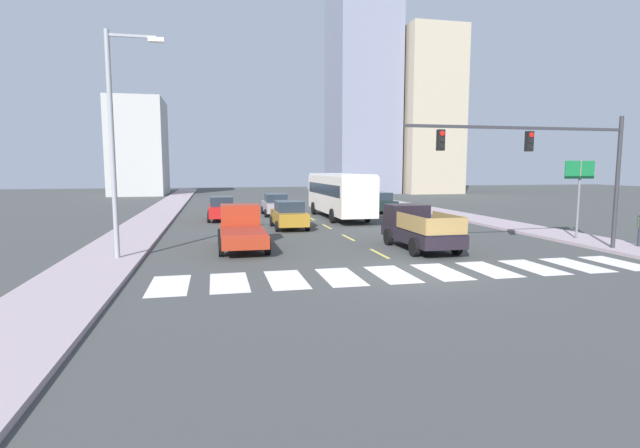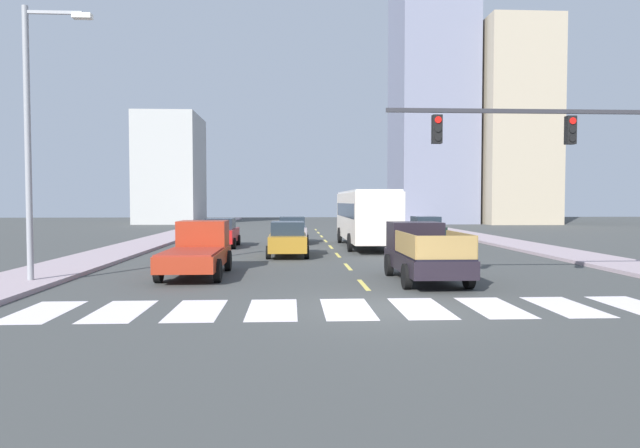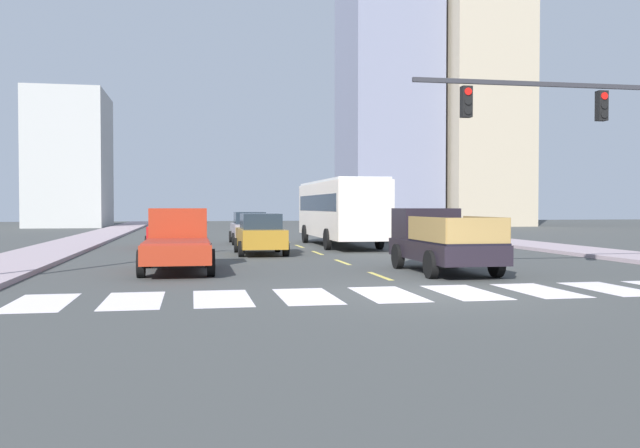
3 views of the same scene
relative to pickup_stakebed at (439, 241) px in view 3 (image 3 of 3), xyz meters
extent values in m
plane|color=#3F4241|center=(-2.19, -5.04, -0.94)|extent=(160.00, 160.00, 0.00)
cube|color=#A49098|center=(9.23, 12.96, -0.86)|extent=(2.96, 110.00, 0.15)
cube|color=#A49098|center=(-13.61, 12.96, -0.86)|extent=(2.96, 110.00, 0.15)
cube|color=silver|center=(-10.69, -5.04, -0.93)|extent=(1.23, 2.86, 0.01)
cube|color=silver|center=(-8.80, -5.04, -0.93)|extent=(1.23, 2.86, 0.01)
cube|color=silver|center=(-6.91, -5.04, -0.93)|extent=(1.23, 2.86, 0.01)
cube|color=silver|center=(-5.02, -5.04, -0.93)|extent=(1.23, 2.86, 0.01)
cube|color=silver|center=(-3.14, -5.04, -0.93)|extent=(1.23, 2.86, 0.01)
cube|color=silver|center=(-1.25, -5.04, -0.93)|extent=(1.23, 2.86, 0.01)
cube|color=silver|center=(0.64, -5.04, -0.93)|extent=(1.23, 2.86, 0.01)
cube|color=silver|center=(2.53, -5.04, -0.93)|extent=(1.23, 2.86, 0.01)
cube|color=#D9C453|center=(-2.19, -1.04, -0.93)|extent=(0.16, 2.40, 0.01)
cube|color=#D9C453|center=(-2.19, 3.96, -0.93)|extent=(0.16, 2.40, 0.01)
cube|color=#D9C453|center=(-2.19, 8.96, -0.93)|extent=(0.16, 2.40, 0.01)
cube|color=#D9C453|center=(-2.19, 13.96, -0.93)|extent=(0.16, 2.40, 0.01)
cube|color=#D9C453|center=(-2.19, 18.96, -0.93)|extent=(0.16, 2.40, 0.01)
cube|color=#D9C453|center=(-2.19, 23.96, -0.93)|extent=(0.16, 2.40, 0.01)
cube|color=#D9C453|center=(-2.19, 28.96, -0.93)|extent=(0.16, 2.40, 0.01)
cube|color=#D9C453|center=(-2.19, 33.96, -0.93)|extent=(0.16, 2.40, 0.01)
cube|color=black|center=(0.00, -0.44, -0.26)|extent=(1.96, 5.20, 0.56)
cube|color=black|center=(0.00, 1.26, 0.52)|extent=(1.84, 1.60, 1.00)
cube|color=#19232D|center=(0.00, 1.70, 0.70)|extent=(1.72, 0.08, 0.56)
cube|color=black|center=(0.00, -1.39, 0.05)|extent=(1.84, 3.30, 0.06)
cylinder|color=black|center=(-0.98, 1.12, -0.54)|extent=(0.22, 0.80, 0.80)
cylinder|color=black|center=(0.98, 1.12, -0.54)|extent=(0.22, 0.80, 0.80)
cylinder|color=black|center=(-0.98, -2.00, -0.54)|extent=(0.22, 0.80, 0.80)
cylinder|color=black|center=(0.98, -2.00, -0.54)|extent=(0.22, 0.80, 0.80)
cube|color=olive|center=(-0.90, -1.39, 0.43)|extent=(0.06, 3.17, 0.70)
cube|color=olive|center=(0.90, -1.39, 0.43)|extent=(0.06, 3.17, 0.70)
cube|color=olive|center=(0.00, -2.97, 0.43)|extent=(1.80, 0.06, 0.70)
cube|color=maroon|center=(-8.00, 1.31, -0.26)|extent=(1.96, 5.20, 0.56)
cube|color=maroon|center=(-8.00, 3.01, 0.52)|extent=(1.84, 1.60, 1.00)
cube|color=#19232D|center=(-8.00, 3.45, 0.70)|extent=(1.72, 0.08, 0.56)
cube|color=maroon|center=(-8.00, 0.36, 0.05)|extent=(1.84, 3.30, 0.06)
cylinder|color=black|center=(-8.98, 2.87, -0.54)|extent=(0.22, 0.80, 0.80)
cylinder|color=black|center=(-7.02, 2.87, -0.54)|extent=(0.22, 0.80, 0.80)
cylinder|color=black|center=(-8.98, -0.25, -0.54)|extent=(0.22, 0.80, 0.80)
cylinder|color=black|center=(-7.02, -0.25, -0.54)|extent=(0.22, 0.80, 0.80)
cube|color=beige|center=(-0.13, 13.79, 0.91)|extent=(2.50, 10.80, 2.70)
cube|color=#19232D|center=(-0.13, 13.79, 1.26)|extent=(2.52, 9.94, 0.80)
cube|color=silver|center=(-0.13, 13.79, 2.32)|extent=(2.40, 10.37, 0.12)
cylinder|color=black|center=(-1.38, 17.14, -0.44)|extent=(0.22, 1.00, 1.00)
cylinder|color=black|center=(1.12, 17.14, -0.44)|extent=(0.22, 1.00, 1.00)
cylinder|color=black|center=(-1.38, 10.82, -0.44)|extent=(0.22, 1.00, 1.00)
cylinder|color=black|center=(1.12, 10.82, -0.44)|extent=(0.22, 1.00, 1.00)
cube|color=red|center=(-8.71, 14.25, -0.24)|extent=(1.80, 4.40, 0.76)
cube|color=#1E2833|center=(-8.71, 14.10, 0.46)|extent=(1.58, 2.11, 0.64)
cylinder|color=black|center=(-9.61, 15.62, -0.62)|extent=(0.22, 0.64, 0.64)
cylinder|color=black|center=(-7.81, 15.62, -0.62)|extent=(0.22, 0.64, 0.64)
cylinder|color=black|center=(-9.61, 12.89, -0.62)|extent=(0.22, 0.64, 0.64)
cylinder|color=black|center=(-7.81, 12.89, -0.62)|extent=(0.22, 0.64, 0.64)
cube|color=black|center=(4.34, 17.52, -0.24)|extent=(1.80, 4.40, 0.76)
cube|color=#1E2833|center=(4.34, 17.37, 0.46)|extent=(1.58, 2.11, 0.64)
cylinder|color=black|center=(3.44, 18.89, -0.62)|extent=(0.22, 0.64, 0.64)
cylinder|color=black|center=(5.24, 18.89, -0.62)|extent=(0.22, 0.64, 0.64)
cylinder|color=black|center=(3.44, 16.16, -0.62)|extent=(0.22, 0.64, 0.64)
cylinder|color=black|center=(5.24, 16.16, -0.62)|extent=(0.22, 0.64, 0.64)
cube|color=#A07120|center=(-4.72, 8.55, -0.24)|extent=(1.80, 4.40, 0.76)
cube|color=#1E2833|center=(-4.72, 8.40, 0.46)|extent=(1.58, 2.11, 0.64)
cylinder|color=black|center=(-5.62, 9.91, -0.62)|extent=(0.22, 0.64, 0.64)
cylinder|color=black|center=(-3.82, 9.91, -0.62)|extent=(0.22, 0.64, 0.64)
cylinder|color=black|center=(-5.62, 7.18, -0.62)|extent=(0.22, 0.64, 0.64)
cylinder|color=black|center=(-3.82, 7.18, -0.62)|extent=(0.22, 0.64, 0.64)
cube|color=gray|center=(-4.48, 17.06, -0.24)|extent=(1.80, 4.40, 0.76)
cube|color=#1E2833|center=(-4.48, 16.91, 0.46)|extent=(1.58, 2.11, 0.64)
cylinder|color=black|center=(-5.38, 18.42, -0.62)|extent=(0.22, 0.64, 0.64)
cylinder|color=black|center=(-3.58, 18.42, -0.62)|extent=(0.22, 0.64, 0.64)
cylinder|color=black|center=(-5.38, 15.69, -0.62)|extent=(0.22, 0.64, 0.64)
cylinder|color=black|center=(-3.58, 15.69, -0.62)|extent=(0.22, 0.64, 0.64)
cube|color=#2D2D33|center=(3.29, -2.67, 4.46)|extent=(10.11, 0.12, 0.12)
cube|color=black|center=(3.80, -2.67, 3.91)|extent=(0.28, 0.24, 0.84)
cylinder|color=red|center=(3.80, -2.80, 4.17)|extent=(0.20, 0.04, 0.20)
cylinder|color=black|center=(3.80, -2.80, 3.91)|extent=(0.20, 0.04, 0.20)
cylinder|color=black|center=(3.80, -2.80, 3.65)|extent=(0.20, 0.04, 0.20)
cube|color=black|center=(-0.24, -2.67, 3.91)|extent=(0.28, 0.24, 0.84)
cylinder|color=red|center=(-0.24, -2.80, 4.17)|extent=(0.20, 0.04, 0.20)
cylinder|color=black|center=(-0.24, -2.80, 3.91)|extent=(0.20, 0.04, 0.20)
cylinder|color=black|center=(-0.24, -2.80, 3.65)|extent=(0.20, 0.04, 0.20)
cube|color=#ABABA7|center=(-19.42, 51.15, 5.69)|extent=(7.17, 10.37, 13.25)
cube|color=tan|center=(22.38, 48.87, 11.10)|extent=(8.45, 11.92, 24.07)
camera|label=1|loc=(-9.20, -20.67, 2.79)|focal=26.87mm
camera|label=2|loc=(-4.55, -19.00, 1.80)|focal=31.30mm
camera|label=3|loc=(-7.56, -20.11, 1.09)|focal=38.28mm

